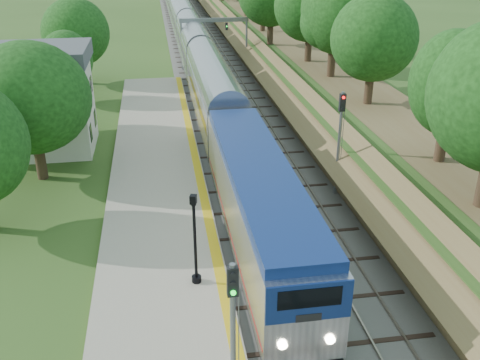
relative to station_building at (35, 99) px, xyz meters
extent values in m
cube|color=#4C4944|center=(16.00, 30.00, -4.03)|extent=(9.50, 170.00, 0.12)
cube|color=gray|center=(13.28, 30.00, -3.89)|extent=(0.08, 170.00, 0.16)
cube|color=gray|center=(14.72, 30.00, -3.89)|extent=(0.08, 170.00, 0.16)
cube|color=gray|center=(17.28, 30.00, -3.89)|extent=(0.08, 170.00, 0.16)
cube|color=gray|center=(18.72, 30.00, -3.89)|extent=(0.08, 170.00, 0.16)
cube|color=#A99E88|center=(8.80, -14.00, -3.90)|extent=(6.40, 68.00, 0.38)
cube|color=gold|center=(11.65, -14.00, -3.70)|extent=(0.55, 68.00, 0.01)
cube|color=brown|center=(25.50, 30.00, -2.59)|extent=(9.00, 170.00, 3.00)
cube|color=brown|center=(21.60, 30.00, -2.79)|extent=(4.47, 170.00, 4.54)
cylinder|color=#332316|center=(24.00, -20.00, 0.22)|extent=(0.60, 0.60, 2.62)
cylinder|color=#332316|center=(24.00, 30.00, 0.22)|extent=(0.60, 0.60, 2.62)
cube|color=beige|center=(0.00, 0.00, -0.69)|extent=(8.00, 6.00, 6.80)
cube|color=#4B4E53|center=(0.00, 0.00, 3.31)|extent=(8.60, 6.60, 1.20)
cube|color=black|center=(4.01, -1.80, -2.29)|extent=(0.05, 1.10, 1.30)
cube|color=black|center=(4.01, 1.80, -2.29)|extent=(0.05, 1.10, 1.30)
cube|color=black|center=(4.01, -1.80, 0.51)|extent=(0.05, 1.10, 1.30)
cube|color=black|center=(4.01, 1.80, 0.51)|extent=(0.05, 1.10, 1.30)
cylinder|color=slate|center=(12.50, 25.00, -0.99)|extent=(0.24, 0.24, 6.20)
cylinder|color=slate|center=(20.50, 25.00, -0.99)|extent=(0.24, 0.24, 6.20)
cube|color=slate|center=(16.50, 25.00, 1.86)|extent=(8.40, 0.25, 0.50)
cube|color=black|center=(14.00, 24.85, 1.11)|extent=(0.30, 0.20, 0.90)
cube|color=black|center=(18.00, 24.85, 1.11)|extent=(0.30, 0.20, 0.90)
cylinder|color=#332316|center=(2.00, -4.00, -2.86)|extent=(0.60, 0.60, 2.45)
sphere|color=#12340E|center=(2.00, -4.00, 0.46)|extent=(5.32, 5.32, 5.32)
cylinder|color=#332316|center=(2.00, 12.00, -2.86)|extent=(0.60, 0.60, 2.45)
sphere|color=#12340E|center=(2.00, 12.00, 0.46)|extent=(5.32, 5.32, 5.32)
cube|color=black|center=(14.00, -16.94, -3.49)|extent=(2.94, 18.39, 0.64)
cube|color=#B7BAC1|center=(14.00, -16.94, -1.36)|extent=(3.19, 19.16, 3.62)
cube|color=navy|center=(14.00, -16.94, 0.68)|extent=(3.06, 18.39, 0.47)
cube|color=navy|center=(14.00, -26.54, -0.35)|extent=(3.16, 0.10, 1.60)
cube|color=black|center=(14.00, -26.58, -0.14)|extent=(2.34, 0.06, 0.80)
cube|color=maroon|center=(14.00, -16.94, -2.59)|extent=(3.21, 18.77, 0.11)
cube|color=#B7BAC1|center=(14.00, 3.89, -1.73)|extent=(3.19, 21.28, 4.15)
cube|color=#B7BAC1|center=(14.00, 25.77, -1.73)|extent=(3.19, 21.28, 4.15)
cube|color=#B7BAC1|center=(14.00, 47.65, -1.73)|extent=(3.19, 21.28, 4.15)
cube|color=#B7BAC1|center=(14.00, 69.54, -1.73)|extent=(3.19, 21.28, 4.15)
cylinder|color=black|center=(10.45, -20.00, -3.55)|extent=(0.46, 0.46, 0.31)
cylinder|color=black|center=(10.45, -20.00, -1.53)|extent=(0.15, 0.15, 4.06)
cube|color=black|center=(10.45, -20.00, 0.71)|extent=(0.36, 0.36, 0.42)
cube|color=silver|center=(10.45, -20.00, 0.71)|extent=(0.26, 0.26, 0.31)
cylinder|color=slate|center=(11.10, -27.78, -0.67)|extent=(0.19, 0.19, 6.09)
cube|color=black|center=(11.10, -27.78, 1.75)|extent=(0.36, 0.23, 1.05)
cylinder|color=#0CE526|center=(11.10, -27.91, 1.75)|extent=(0.17, 0.06, 0.17)
cylinder|color=slate|center=(20.20, -11.34, -0.58)|extent=(0.20, 0.20, 6.78)
cube|color=black|center=(20.20, -11.34, 2.15)|extent=(0.37, 0.24, 1.09)
cylinder|color=#FF0C0C|center=(20.20, -11.48, 2.15)|extent=(0.17, 0.07, 0.17)
camera|label=1|loc=(9.20, -41.23, 11.51)|focal=40.00mm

